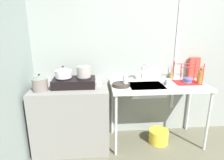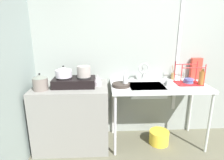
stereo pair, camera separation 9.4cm
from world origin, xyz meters
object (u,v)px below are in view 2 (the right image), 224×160
Objects in this scene: pot_on_right_burner at (84,71)px; bottle_by_rack at (202,78)px; frying_pan at (121,85)px; bottle_by_sink at (125,80)px; stove at (74,82)px; utensil_jar at (173,76)px; small_bowl_on_drainboard at (169,83)px; sink_basin at (146,90)px; bucket_on_floor at (159,137)px; pot_on_left_burner at (64,72)px; dish_rack at (188,81)px; percolator at (97,80)px; pot_beside_stove at (40,82)px; faucet at (144,69)px; cereal_box at (196,69)px; cup_by_rack at (168,83)px.

pot_on_right_burner is 1.61m from bottle_by_rack.
bottle_by_sink is at bearing 7.86° from frying_pan.
utensil_jar is at bearing 10.34° from stove.
frying_pan is 1.84× the size of small_bowl_on_drainboard.
sink_basin reaches higher than bucket_on_floor.
pot_on_left_burner is at bearing 177.45° from bottle_by_sink.
dish_rack is at bearing 0.84° from pot_on_left_burner.
dish_rack is (0.97, 0.07, 0.02)m from frying_pan.
pot_beside_stove is at bearing -168.52° from percolator.
percolator is (0.45, 0.01, -0.12)m from pot_on_left_burner.
dish_rack reaches higher than frying_pan.
utensil_jar is (0.49, 0.14, -0.14)m from faucet.
frying_pan is 0.84× the size of bucket_on_floor.
percolator is (0.18, 0.01, -0.13)m from pot_on_right_burner.
cereal_box is at bearing 10.20° from pot_beside_stove.
pot_beside_stove is at bearing -153.97° from pot_on_left_burner.
dish_rack is (1.47, 0.03, -0.16)m from pot_on_right_burner.
cereal_box is at bearing 9.60° from faucet.
bucket_on_floor is at bearing -2.17° from stove.
faucet is 1.00× the size of bucket_on_floor.
small_bowl_on_drainboard is (1.72, 0.13, -0.08)m from pot_beside_stove.
bucket_on_floor is (1.63, 0.09, -0.91)m from pot_beside_stove.
cereal_box is at bearing 31.98° from cup_by_rack.
utensil_jar is at bearing 119.69° from dish_rack.
cereal_box is at bearing 78.70° from bottle_by_rack.
frying_pan is at bearing -4.09° from stove.
percolator is at bearing 172.62° from bottle_by_sink.
frying_pan reaches higher than small_bowl_on_drainboard.
stove is at bearing 176.96° from bottle_by_sink.
utensil_jar is at bearing 131.14° from bottle_by_rack.
small_bowl_on_drainboard reaches higher than sink_basin.
faucet is at bearing 145.27° from bucket_on_floor.
stove is 3.10× the size of pot_on_right_burner.
faucet is 0.85m from cereal_box.
frying_pan is at bearing 4.90° from pot_beside_stove.
pot_beside_stove is at bearing -172.06° from cereal_box.
percolator is 0.69m from sink_basin.
pot_on_left_burner is 0.65× the size of dish_rack.
cup_by_rack is (1.41, -0.07, -0.15)m from pot_on_left_burner.
stove is 1.75m from bottle_by_rack.
cereal_box is at bearing 8.99° from pot_on_right_burner.
utensil_jar reaches higher than frying_pan.
frying_pan is 0.97m from dish_rack.
stove reaches higher than cup_by_rack.
pot_on_right_burner is 0.81× the size of pot_beside_stove.
pot_on_left_burner is at bearing 180.00° from stove.
dish_rack is 0.28m from utensil_jar.
small_bowl_on_drainboard is (0.34, -0.13, -0.18)m from faucet.
pot_on_left_burner is 1.74m from dish_rack.
pot_on_left_burner is 1.23× the size of pot_on_right_burner.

